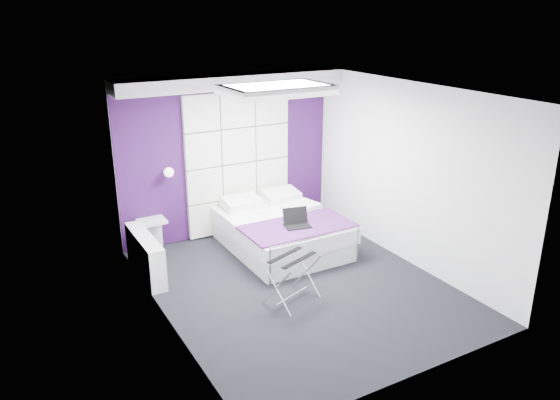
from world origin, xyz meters
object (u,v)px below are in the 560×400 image
at_px(laptop, 296,222).
at_px(bed, 281,231).
at_px(nightstand, 152,221).
at_px(luggage_rack, 292,279).
at_px(wall_lamp, 168,172).
at_px(radiator, 145,256).

bearing_deg(laptop, bed, 98.27).
bearing_deg(nightstand, bed, -25.73).
xyz_separation_m(nightstand, luggage_rack, (1.09, -2.31, -0.19)).
height_order(bed, nightstand, bed).
bearing_deg(luggage_rack, wall_lamp, 88.14).
distance_m(wall_lamp, laptop, 2.05).
bearing_deg(laptop, luggage_rack, -111.96).
height_order(wall_lamp, bed, wall_lamp).
bearing_deg(nightstand, radiator, -114.26).
xyz_separation_m(bed, nightstand, (-1.76, 0.85, 0.21)).
relative_size(radiator, bed, 0.62).
relative_size(radiator, luggage_rack, 1.94).
height_order(radiator, bed, bed).
relative_size(wall_lamp, nightstand, 0.37).
bearing_deg(laptop, radiator, 175.23).
distance_m(nightstand, luggage_rack, 2.56).
bearing_deg(wall_lamp, luggage_rack, -71.81).
xyz_separation_m(radiator, bed, (2.09, -0.13, -0.01)).
xyz_separation_m(bed, laptop, (-0.02, -0.46, 0.32)).
bearing_deg(wall_lamp, bed, -31.57).
height_order(wall_lamp, luggage_rack, wall_lamp).
distance_m(wall_lamp, radiator, 1.35).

